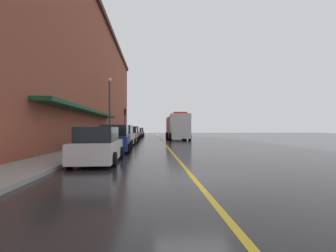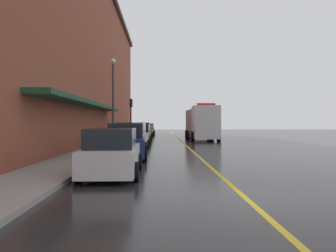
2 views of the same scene
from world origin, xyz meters
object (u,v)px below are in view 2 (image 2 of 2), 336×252
object	(u,v)px
parked_car_6	(146,131)
parking_meter_1	(136,128)
parked_car_2	(132,137)
parked_car_3	(139,135)
traffic_light_near	(131,111)
parked_car_1	(127,142)
parked_car_7	(148,130)
parking_meter_0	(132,129)
box_truck	(201,123)
parked_car_5	(143,132)
parked_car_4	(141,132)
street_lamp_left	(113,92)
parking_meter_2	(101,138)
parked_car_0	(112,153)

from	to	relation	value
parked_car_6	parking_meter_1	bearing A→B (deg)	32.35
parked_car_2	parked_car_3	xyz separation A→B (m)	(0.07, 6.27, -0.08)
traffic_light_near	parked_car_1	bearing A→B (deg)	-86.09
parked_car_2	parking_meter_1	xyz separation A→B (m)	(-1.34, 25.01, 0.19)
parked_car_7	parking_meter_0	size ratio (longest dim) A/B	3.66
parked_car_1	parking_meter_1	xyz separation A→B (m)	(-1.48, 30.64, 0.20)
parked_car_3	box_truck	xyz separation A→B (m)	(6.17, 6.48, 0.97)
parked_car_1	parked_car_2	bearing A→B (deg)	-0.84
parked_car_3	parked_car_5	xyz separation A→B (m)	(-0.10, 10.63, -0.02)
parked_car_4	parked_car_7	bearing A→B (deg)	-0.44
parking_meter_0	parked_car_6	bearing A→B (deg)	75.72
street_lamp_left	parked_car_3	bearing A→B (deg)	32.78
parked_car_7	parking_meter_2	distance (m)	33.51
parked_car_1	parked_car_4	xyz separation A→B (m)	(-0.11, 17.13, -0.00)
parked_car_1	parked_car_5	distance (m)	22.53
parking_meter_2	traffic_light_near	bearing A→B (deg)	89.82
parking_meter_0	street_lamp_left	distance (m)	12.53
parked_car_3	street_lamp_left	size ratio (longest dim) A/B	0.66
parked_car_4	parking_meter_0	xyz separation A→B (m)	(-1.36, 5.53, 0.20)
parked_car_3	parked_car_4	size ratio (longest dim) A/B	1.08
parking_meter_1	parking_meter_2	xyz separation A→B (m)	(0.00, -29.84, 0.00)
parked_car_4	parking_meter_0	size ratio (longest dim) A/B	3.21
parking_meter_0	street_lamp_left	size ratio (longest dim) A/B	0.19
parking_meter_1	traffic_light_near	size ratio (longest dim) A/B	0.31
parked_car_5	parking_meter_1	xyz separation A→B (m)	(-1.31, 8.11, 0.28)
parked_car_1	parking_meter_0	size ratio (longest dim) A/B	3.43
parked_car_3	parked_car_0	bearing A→B (deg)	179.47
parked_car_5	parking_meter_0	xyz separation A→B (m)	(-1.31, 0.13, 0.28)
parked_car_1	box_truck	size ratio (longest dim) A/B	0.53
parking_meter_2	parked_car_7	bearing A→B (deg)	87.47
parked_car_5	box_truck	world-z (taller)	box_truck
parked_car_3	parked_car_4	world-z (taller)	parked_car_4
parked_car_5	parking_meter_1	world-z (taller)	parked_car_5
parked_car_0	street_lamp_left	bearing A→B (deg)	6.34
parked_car_0	parked_car_4	world-z (taller)	parked_car_4
parked_car_4	street_lamp_left	bearing A→B (deg)	163.24
parking_meter_2	traffic_light_near	xyz separation A→B (m)	(0.06, 19.89, 2.10)
parked_car_3	street_lamp_left	bearing A→B (deg)	121.96
parking_meter_2	parked_car_1	bearing A→B (deg)	-28.38
parking_meter_2	street_lamp_left	bearing A→B (deg)	93.50
parking_meter_0	traffic_light_near	xyz separation A→B (m)	(0.06, -1.98, 2.10)
parked_car_5	parked_car_1	bearing A→B (deg)	-178.07
parked_car_3	parked_car_5	world-z (taller)	parked_car_3
parked_car_7	parking_meter_2	xyz separation A→B (m)	(-1.48, -33.47, 0.27)
parked_car_0	parking_meter_1	world-z (taller)	parked_car_0
parked_car_6	parking_meter_1	xyz separation A→B (m)	(-1.43, 2.35, 0.33)
street_lamp_left	parked_car_5	bearing A→B (deg)	80.89
parked_car_0	parked_car_5	size ratio (longest dim) A/B	1.12
parking_meter_0	parked_car_1	bearing A→B (deg)	-86.27
parked_car_5	street_lamp_left	world-z (taller)	street_lamp_left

